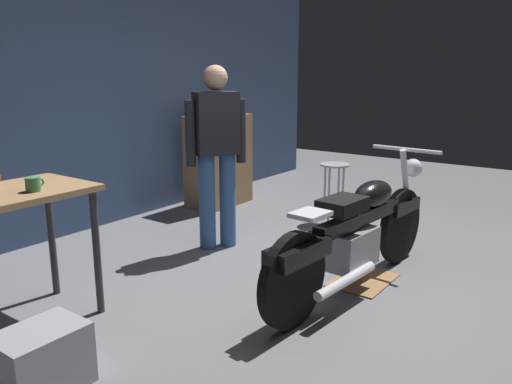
% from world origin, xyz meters
% --- Properties ---
extents(ground_plane, '(12.00, 12.00, 0.00)m').
position_xyz_m(ground_plane, '(0.00, 0.00, 0.00)').
color(ground_plane, slate).
extents(back_wall, '(8.00, 0.12, 3.10)m').
position_xyz_m(back_wall, '(0.00, 2.80, 1.55)').
color(back_wall, '#384C70').
rests_on(back_wall, ground_plane).
extents(motorcycle, '(2.19, 0.60, 1.00)m').
position_xyz_m(motorcycle, '(0.11, -0.17, 0.45)').
color(motorcycle, black).
rests_on(motorcycle, ground_plane).
extents(person_standing, '(0.50, 0.38, 1.67)m').
position_xyz_m(person_standing, '(0.23, 1.29, 0.93)').
color(person_standing, '#376098').
rests_on(person_standing, ground_plane).
extents(shop_stool, '(0.32, 0.32, 0.64)m').
position_xyz_m(shop_stool, '(1.62, 0.81, 0.50)').
color(shop_stool, '#B2B2B7').
rests_on(shop_stool, ground_plane).
extents(wooden_dresser, '(0.80, 0.47, 1.10)m').
position_xyz_m(wooden_dresser, '(1.46, 2.30, 0.55)').
color(wooden_dresser, '#99724C').
rests_on(wooden_dresser, ground_plane).
extents(drip_tray, '(0.56, 0.40, 0.01)m').
position_xyz_m(drip_tray, '(0.27, -0.17, 0.01)').
color(drip_tray, olive).
rests_on(drip_tray, ground_plane).
extents(storage_bin, '(0.44, 0.32, 0.34)m').
position_xyz_m(storage_bin, '(-2.02, 0.58, 0.17)').
color(storage_bin, gray).
rests_on(storage_bin, ground_plane).
extents(mug_green_speckled, '(0.12, 0.09, 0.09)m').
position_xyz_m(mug_green_speckled, '(-1.61, 1.20, 0.94)').
color(mug_green_speckled, '#3D7F4C').
rests_on(mug_green_speckled, workbench).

